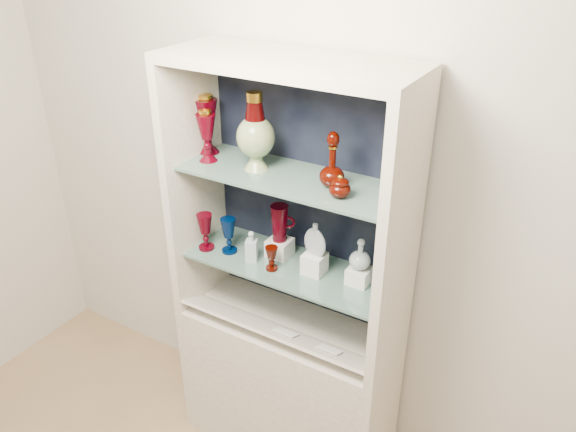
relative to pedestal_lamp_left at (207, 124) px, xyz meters
The scene contains 29 objects.
wall_back 0.51m from the pedestal_lamp_left, 19.72° to the left, with size 3.50×0.02×2.80m, color beige.
cabinet_base 1.30m from the pedestal_lamp_left, ahead, with size 1.00×0.40×0.75m, color #BBB19E.
cabinet_back_panel 0.53m from the pedestal_lamp_left, 16.19° to the left, with size 0.98×0.02×1.15m, color black.
cabinet_side_left 0.28m from the pedestal_lamp_left, 122.73° to the right, with size 0.04×0.40×1.15m, color #BBB19E.
cabinet_side_right 0.96m from the pedestal_lamp_left, ahead, with size 0.04×0.40×1.15m, color #BBB19E.
cabinet_top_cap 0.55m from the pedestal_lamp_left, ahead, with size 1.00×0.40×0.04m, color #BBB19E.
shelf_lower 0.71m from the pedestal_lamp_left, ahead, with size 0.92×0.34×0.01m, color slate.
shelf_upper 0.46m from the pedestal_lamp_left, ahead, with size 0.92×0.34×0.01m, color slate.
label_ledge 0.95m from the pedestal_lamp_left, 21.38° to the right, with size 0.92×0.18×0.01m, color #BBB19E.
label_card_0 0.96m from the pedestal_lamp_left, 19.20° to the right, with size 0.10×0.07×0.00m, color white.
label_card_1 1.08m from the pedestal_lamp_left, 13.71° to the right, with size 0.10×0.07×0.00m, color white.
pedestal_lamp_left is the anchor object (origin of this frame).
pedestal_lamp_right 0.10m from the pedestal_lamp_left, 54.00° to the right, with size 0.08×0.08×0.22m, color #4D010E, non-canonical shape.
enamel_urn 0.29m from the pedestal_lamp_left, ahead, with size 0.16×0.16×0.32m, color #124F1F, non-canonical shape.
ruby_decanter_a 0.62m from the pedestal_lamp_left, ahead, with size 0.10×0.10×0.25m, color #3F0800, non-canonical shape.
ruby_decanter_b 0.86m from the pedestal_lamp_left, ahead, with size 0.08×0.08×0.20m, color #3F0800, non-canonical shape.
lidded_bowl 0.70m from the pedestal_lamp_left, ahead, with size 0.08×0.08×0.09m, color #3F0800, non-canonical shape.
cobalt_goblet 0.50m from the pedestal_lamp_left, 30.06° to the right, with size 0.07×0.07×0.17m, color #011238, non-canonical shape.
ruby_goblet_tall 0.48m from the pedestal_lamp_left, 70.78° to the right, with size 0.07×0.07×0.17m, color #4D010E, non-canonical shape.
ruby_goblet_small 0.64m from the pedestal_lamp_left, 15.90° to the right, with size 0.06×0.06×0.11m, color #3F0800, non-canonical shape.
riser_ruby_pitcher 0.62m from the pedestal_lamp_left, ahead, with size 0.10×0.10×0.08m, color silver.
ruby_pitcher 0.53m from the pedestal_lamp_left, ahead, with size 0.13×0.08×0.17m, color #4D010E, non-canonical shape.
clear_square_bottle 0.56m from the pedestal_lamp_left, 18.98° to the right, with size 0.05×0.05×0.14m, color #99AAAF, non-canonical shape.
riser_flat_flask 0.75m from the pedestal_lamp_left, ahead, with size 0.09×0.09×0.09m, color silver.
flat_flask 0.68m from the pedestal_lamp_left, ahead, with size 0.11×0.04×0.15m, color #A0A7B4, non-canonical shape.
riser_clear_round_decanter 0.91m from the pedestal_lamp_left, ahead, with size 0.09×0.09×0.07m, color silver.
clear_round_decanter 0.86m from the pedestal_lamp_left, ahead, with size 0.09×0.09×0.13m, color #99AAAF, non-canonical shape.
riser_cameo_medallion 1.01m from the pedestal_lamp_left, ahead, with size 0.08×0.08×0.10m, color silver.
cameo_medallion 0.96m from the pedestal_lamp_left, ahead, with size 0.10×0.04×0.11m, color black, non-canonical shape.
Camera 1 is at (1.04, -0.21, 2.38)m, focal length 35.00 mm.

